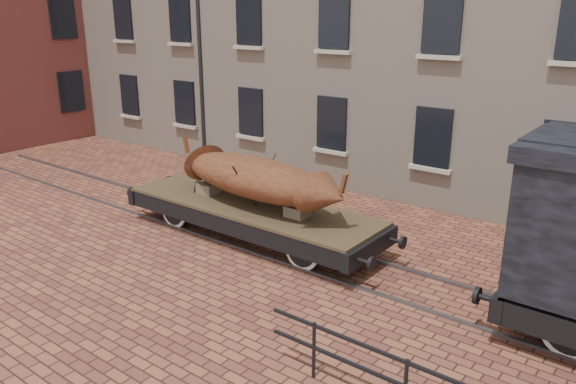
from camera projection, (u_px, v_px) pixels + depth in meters
The scene contains 4 objects.
ground at pixel (303, 254), 13.72m from camera, with size 90.00×90.00×0.00m, color brown.
rail_track at pixel (303, 253), 13.71m from camera, with size 30.00×1.52×0.06m.
flatcar_wagon at pixel (251, 211), 14.47m from camera, with size 8.01×2.17×1.21m.
iron_boat at pixel (255, 177), 14.08m from camera, with size 5.68×1.93×1.40m.
Camera 1 is at (7.42, -10.18, 5.67)m, focal length 35.00 mm.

